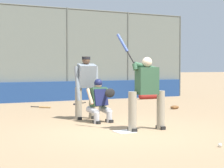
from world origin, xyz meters
name	(u,v)px	position (x,y,z in m)	size (l,w,h in m)	color
ground_plane	(125,132)	(0.00, 0.00, 0.00)	(160.00, 160.00, 0.00)	#9E7F5B
home_plate_marker	(125,132)	(0.00, 0.00, 0.01)	(0.43, 0.43, 0.01)	white
backstop_fence	(33,52)	(0.00, -8.28, 2.14)	(15.33, 0.08, 4.10)	#515651
padding_wall	(34,92)	(0.00, -8.18, 0.42)	(14.94, 0.18, 0.85)	navy
bleachers_beyond	(24,85)	(-0.25, -11.14, 0.59)	(10.67, 3.05, 1.80)	slate
batter_at_plate	(146,91)	(-0.56, 0.04, 0.93)	(1.07, 0.61, 2.26)	gray
catcher_behind_plate	(100,100)	(-0.10, -1.60, 0.60)	(0.64, 0.75, 1.16)	#B7B7BC
umpire_home	(86,85)	(0.00, -2.33, 0.96)	(0.73, 0.45, 1.78)	gray
spare_bat_near_backstop	(43,107)	(0.30, -5.71, 0.03)	(0.61, 0.61, 0.07)	black
spare_bat_first_base_side	(78,104)	(-1.30, -6.36, 0.03)	(0.73, 0.57, 0.07)	black
fielding_glove_on_dirt	(175,107)	(-3.79, -3.36, 0.06)	(0.34, 0.26, 0.12)	brown
baseball_loose	(220,145)	(-0.82, 2.21, 0.04)	(0.07, 0.07, 0.07)	white
equipment_bag_dugout_side	(150,96)	(-5.23, -7.31, 0.13)	(1.21, 0.26, 0.26)	maroon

